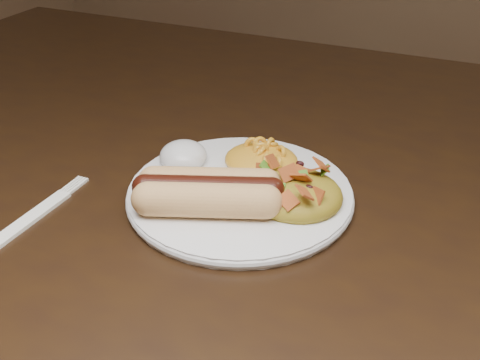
% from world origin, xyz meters
% --- Properties ---
extents(table, '(1.60, 0.90, 0.75)m').
position_xyz_m(table, '(0.00, 0.00, 0.66)').
color(table, black).
rests_on(table, floor).
extents(plate, '(0.30, 0.30, 0.01)m').
position_xyz_m(plate, '(-0.09, -0.07, 0.76)').
color(plate, white).
rests_on(plate, table).
extents(hotdog, '(0.12, 0.10, 0.03)m').
position_xyz_m(hotdog, '(-0.10, -0.12, 0.78)').
color(hotdog, '#FFD273').
rests_on(hotdog, plate).
extents(mac_and_cheese, '(0.09, 0.08, 0.03)m').
position_xyz_m(mac_and_cheese, '(-0.09, -0.02, 0.78)').
color(mac_and_cheese, gold).
rests_on(mac_and_cheese, plate).
extents(sour_cream, '(0.06, 0.06, 0.03)m').
position_xyz_m(sour_cream, '(-0.17, -0.05, 0.78)').
color(sour_cream, silver).
rests_on(sour_cream, plate).
extents(taco_salad, '(0.09, 0.09, 0.04)m').
position_xyz_m(taco_salad, '(-0.03, -0.07, 0.78)').
color(taco_salad, '#C96E23').
rests_on(taco_salad, plate).
extents(fork, '(0.03, 0.16, 0.00)m').
position_xyz_m(fork, '(-0.26, -0.19, 0.75)').
color(fork, white).
rests_on(fork, table).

